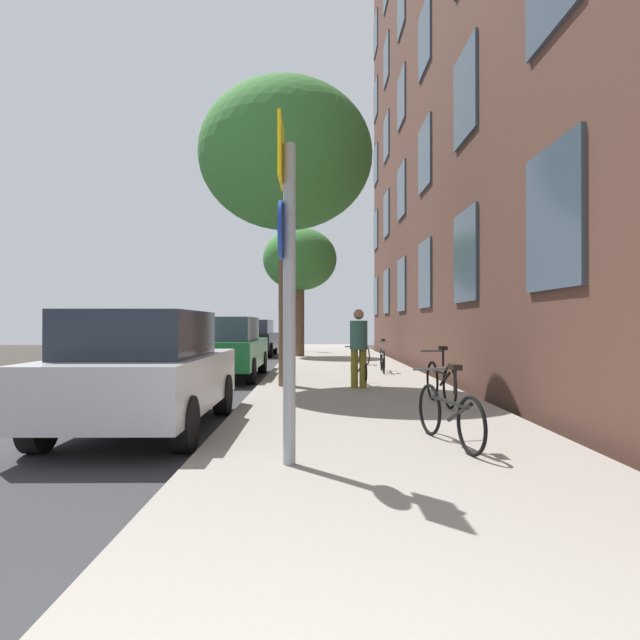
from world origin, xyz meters
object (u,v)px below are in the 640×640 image
tree_near (286,157)px  bicycle_2 (359,368)px  bicycle_4 (362,353)px  car_2 (253,337)px  bicycle_0 (449,413)px  car_1 (227,347)px  traffic_light (297,298)px  tree_far (300,260)px  bicycle_3 (383,359)px  bicycle_1 (441,381)px  sign_post (287,267)px  car_0 (145,370)px  pedestrian_0 (359,343)px

tree_near → bicycle_2: 4.87m
bicycle_4 → car_2: bearing=125.0°
bicycle_0 → car_1: (-3.83, 8.33, 0.37)m
traffic_light → tree_far: bearing=-86.5°
bicycle_3 → car_2: 10.32m
car_1 → car_2: (-0.43, 9.88, -0.00)m
tree_far → car_1: size_ratio=1.18×
car_2 → bicycle_3: bearing=-63.2°
car_2 → tree_far: bearing=-40.8°
bicycle_0 → bicycle_1: (0.61, 3.00, 0.03)m
sign_post → tree_near: tree_near is taller
tree_near → car_2: bearing=99.7°
sign_post → bicycle_1: size_ratio=1.95×
bicycle_0 → bicycle_4: bicycle_4 is taller
bicycle_0 → car_0: 4.02m
traffic_light → car_2: size_ratio=0.93×
sign_post → car_1: (-2.08, 9.13, -1.16)m
pedestrian_0 → car_1: 4.45m
sign_post → car_0: size_ratio=0.84×
bicycle_2 → pedestrian_0: pedestrian_0 is taller
bicycle_1 → pedestrian_0: (-1.18, 2.30, 0.56)m
bicycle_1 → car_2: bearing=107.8°
bicycle_2 → car_1: bearing=144.9°
tree_near → bicycle_3: size_ratio=3.92×
traffic_light → bicycle_3: 11.97m
tree_near → bicycle_4: bearing=70.9°
car_0 → car_2: (-0.49, 16.88, 0.00)m
bicycle_3 → car_1: car_1 is taller
bicycle_4 → car_0: (-3.85, -10.67, 0.37)m
sign_post → bicycle_3: size_ratio=1.96×
bicycle_3 → car_1: bearing=-170.9°
tree_far → bicycle_3: 8.57m
bicycle_3 → car_0: size_ratio=0.43×
bicycle_3 → bicycle_4: 3.02m
bicycle_4 → car_2: car_2 is taller
tree_far → bicycle_2: 11.08m
sign_post → traffic_light: traffic_light is taller
tree_far → pedestrian_0: bearing=-82.0°
bicycle_2 → sign_post: bearing=-100.3°
tree_near → pedestrian_0: size_ratio=3.99×
traffic_light → car_1: traffic_light is taller
bicycle_1 → car_1: 6.94m
bicycle_4 → car_0: size_ratio=0.42×
bicycle_0 → pedestrian_0: pedestrian_0 is taller
pedestrian_0 → car_2: (-3.69, 12.90, -0.22)m
sign_post → bicycle_3: bearing=77.6°
sign_post → car_2: (-2.51, 19.01, -1.16)m
traffic_light → bicycle_4: traffic_light is taller
sign_post → car_2: 19.21m
bicycle_4 → pedestrian_0: bearing=-95.6°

